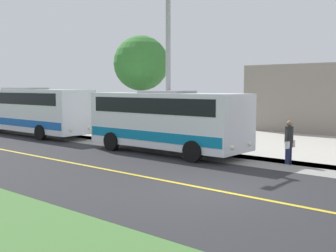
# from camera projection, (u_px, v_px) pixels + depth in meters

# --- Properties ---
(ground_plane) EXTENTS (120.00, 120.00, 0.00)m
(ground_plane) POSITION_uv_depth(u_px,v_px,m) (211.00, 190.00, 12.50)
(ground_plane) COLOR #477238
(road_surface) EXTENTS (8.00, 100.00, 0.01)m
(road_surface) POSITION_uv_depth(u_px,v_px,m) (211.00, 190.00, 12.50)
(road_surface) COLOR #28282B
(road_surface) RESTS_ON ground
(sidewalk) EXTENTS (2.40, 100.00, 0.01)m
(sidewalk) POSITION_uv_depth(u_px,v_px,m) (285.00, 165.00, 16.46)
(sidewalk) COLOR gray
(sidewalk) RESTS_ON ground
(road_centre_line) EXTENTS (0.16, 100.00, 0.00)m
(road_centre_line) POSITION_uv_depth(u_px,v_px,m) (211.00, 189.00, 12.50)
(road_centre_line) COLOR gold
(road_centre_line) RESTS_ON ground
(shuttle_bus_front) EXTENTS (2.79, 8.06, 2.93)m
(shuttle_bus_front) POSITION_uv_depth(u_px,v_px,m) (167.00, 119.00, 19.43)
(shuttle_bus_front) COLOR white
(shuttle_bus_front) RESTS_ON ground
(transit_bus_rear) EXTENTS (2.64, 11.50, 3.05)m
(transit_bus_rear) POSITION_uv_depth(u_px,v_px,m) (25.00, 109.00, 27.14)
(transit_bus_rear) COLOR white
(transit_bus_rear) RESTS_ON ground
(pedestrian_waiting) EXTENTS (0.72, 0.34, 1.75)m
(pedestrian_waiting) POSITION_uv_depth(u_px,v_px,m) (289.00, 141.00, 16.62)
(pedestrian_waiting) COLOR #1E2347
(pedestrian_waiting) RESTS_ON ground
(street_light_pole) EXTENTS (1.97, 0.24, 8.06)m
(street_light_pole) POSITION_uv_depth(u_px,v_px,m) (166.00, 58.00, 19.58)
(street_light_pole) COLOR #9E9EA3
(street_light_pole) RESTS_ON ground
(tree_curbside) EXTENTS (3.20, 3.20, 6.08)m
(tree_curbside) POSITION_uv_depth(u_px,v_px,m) (141.00, 64.00, 24.13)
(tree_curbside) COLOR #4C3826
(tree_curbside) RESTS_ON ground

